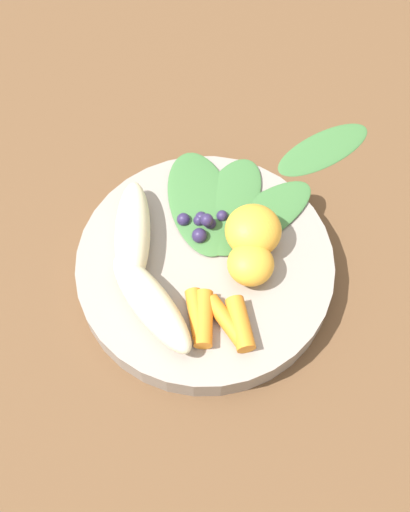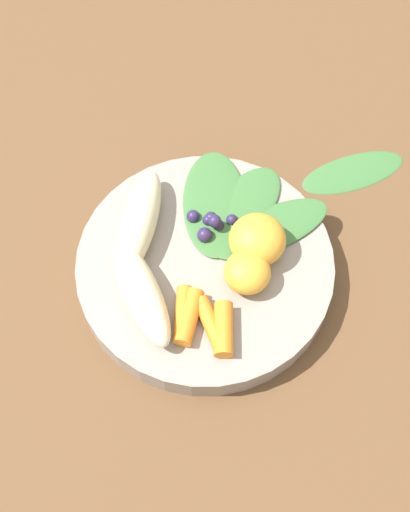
{
  "view_description": "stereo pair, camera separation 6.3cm",
  "coord_description": "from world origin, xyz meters",
  "px_view_note": "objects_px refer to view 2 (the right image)",
  "views": [
    {
      "loc": [
        0.19,
        0.23,
        0.59
      ],
      "look_at": [
        0.0,
        0.0,
        0.04
      ],
      "focal_mm": 46.88,
      "sensor_mm": 36.0,
      "label": 1
    },
    {
      "loc": [
        0.14,
        0.26,
        0.59
      ],
      "look_at": [
        0.0,
        0.0,
        0.04
      ],
      "focal_mm": 46.88,
      "sensor_mm": 36.0,
      "label": 2
    }
  ],
  "objects_px": {
    "orange_segment_near": "(257,240)",
    "kale_leaf_stray": "(353,171)",
    "bowl": "(205,268)",
    "banana_peeled_left": "(141,292)",
    "banana_peeled_right": "(139,221)"
  },
  "relations": [
    {
      "from": "banana_peeled_right",
      "to": "kale_leaf_stray",
      "type": "bearing_deg",
      "value": 122.88
    },
    {
      "from": "bowl",
      "to": "banana_peeled_right",
      "type": "bearing_deg",
      "value": -56.77
    },
    {
      "from": "banana_peeled_left",
      "to": "orange_segment_near",
      "type": "bearing_deg",
      "value": 91.98
    },
    {
      "from": "bowl",
      "to": "orange_segment_near",
      "type": "height_order",
      "value": "orange_segment_near"
    },
    {
      "from": "orange_segment_near",
      "to": "kale_leaf_stray",
      "type": "bearing_deg",
      "value": -163.07
    },
    {
      "from": "banana_peeled_left",
      "to": "banana_peeled_right",
      "type": "bearing_deg",
      "value": 159.79
    },
    {
      "from": "banana_peeled_left",
      "to": "banana_peeled_right",
      "type": "height_order",
      "value": "same"
    },
    {
      "from": "banana_peeled_left",
      "to": "bowl",
      "type": "bearing_deg",
      "value": 100.81
    },
    {
      "from": "bowl",
      "to": "orange_segment_near",
      "type": "xyz_separation_m",
      "value": [
        -0.05,
        0.01,
        0.03
      ]
    },
    {
      "from": "banana_peeled_left",
      "to": "banana_peeled_right",
      "type": "relative_size",
      "value": 1.0
    },
    {
      "from": "orange_segment_near",
      "to": "kale_leaf_stray",
      "type": "distance_m",
      "value": 0.16
    },
    {
      "from": "bowl",
      "to": "kale_leaf_stray",
      "type": "bearing_deg",
      "value": -170.6
    },
    {
      "from": "banana_peeled_right",
      "to": "kale_leaf_stray",
      "type": "height_order",
      "value": "banana_peeled_right"
    },
    {
      "from": "bowl",
      "to": "banana_peeled_right",
      "type": "distance_m",
      "value": 0.08
    },
    {
      "from": "banana_peeled_left",
      "to": "banana_peeled_right",
      "type": "xyz_separation_m",
      "value": [
        -0.03,
        -0.07,
        0.0
      ]
    }
  ]
}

